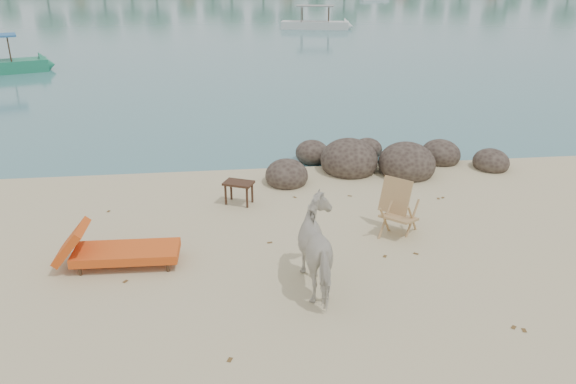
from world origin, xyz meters
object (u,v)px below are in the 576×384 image
at_px(side_table, 239,194).
at_px(lounge_chair, 126,248).
at_px(cow, 323,250).
at_px(deck_chair, 399,211).
at_px(boulders, 377,162).

bearing_deg(side_table, lounge_chair, -105.15).
height_order(cow, lounge_chair, cow).
distance_m(side_table, lounge_chair, 3.23).
relative_size(side_table, deck_chair, 0.61).
relative_size(cow, lounge_chair, 0.74).
height_order(boulders, side_table, boulders).
height_order(boulders, deck_chair, deck_chair).
bearing_deg(cow, boulders, -120.17).
xyz_separation_m(boulders, lounge_chair, (-5.72, -4.29, 0.12)).
xyz_separation_m(side_table, lounge_chair, (-2.08, -2.47, 0.09)).
xyz_separation_m(cow, deck_chair, (1.82, 1.72, -0.19)).
bearing_deg(boulders, side_table, -153.45).
bearing_deg(side_table, deck_chair, -6.59).
bearing_deg(deck_chair, lounge_chair, -130.00).
relative_size(boulders, side_table, 10.12).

